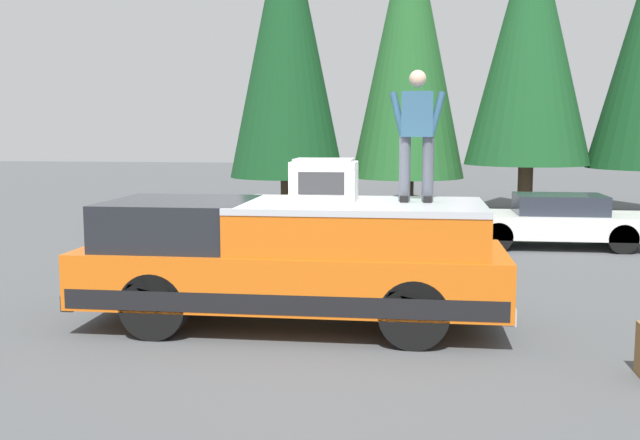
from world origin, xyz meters
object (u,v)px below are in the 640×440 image
object	(u,v)px
parked_car_white	(555,221)
pickup_truck	(293,260)
person_on_truck_bed	(417,132)
compressor_unit	(324,180)

from	to	relation	value
parked_car_white	pickup_truck	bearing A→B (deg)	147.00
person_on_truck_bed	compressor_unit	bearing A→B (deg)	96.03
pickup_truck	person_on_truck_bed	xyz separation A→B (m)	(0.20, -1.59, 1.68)
parked_car_white	person_on_truck_bed	bearing A→B (deg)	156.32
compressor_unit	parked_car_white	distance (m)	8.34
compressor_unit	person_on_truck_bed	bearing A→B (deg)	-83.97
person_on_truck_bed	parked_car_white	bearing A→B (deg)	-23.68
compressor_unit	person_on_truck_bed	size ratio (longest dim) A/B	0.50
person_on_truck_bed	parked_car_white	world-z (taller)	person_on_truck_bed
pickup_truck	compressor_unit	size ratio (longest dim) A/B	6.60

